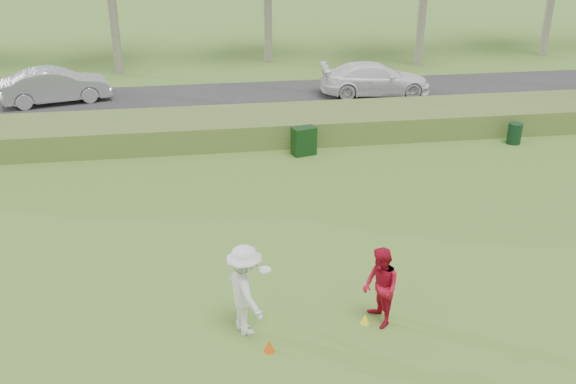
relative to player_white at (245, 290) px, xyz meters
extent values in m
plane|color=#467426|center=(1.47, -0.05, -0.99)|extent=(120.00, 120.00, 0.00)
cube|color=#4F6B2B|center=(1.47, 11.95, -0.54)|extent=(80.00, 3.00, 0.90)
cube|color=#2D2D2D|center=(1.47, 16.95, -0.96)|extent=(80.00, 6.00, 0.06)
imported|color=white|center=(0.00, 0.00, 0.00)|extent=(1.11, 1.45, 1.98)
cylinder|color=white|center=(0.40, 0.00, 0.44)|extent=(0.27, 0.27, 0.03)
imported|color=#AE0E27|center=(2.78, -0.14, -0.11)|extent=(0.79, 0.94, 1.76)
cone|color=#D9530B|center=(0.38, -0.73, -0.87)|extent=(0.23, 0.23, 0.25)
cone|color=yellow|center=(2.50, -0.11, -0.88)|extent=(0.20, 0.20, 0.22)
cube|color=#113312|center=(2.93, 9.92, -0.49)|extent=(0.91, 0.70, 1.00)
cylinder|color=black|center=(10.79, 9.88, -0.61)|extent=(0.67, 0.67, 0.77)
imported|color=silver|center=(-6.74, 17.74, -0.18)|extent=(4.84, 2.69, 1.51)
imported|color=white|center=(7.45, 16.88, -0.21)|extent=(5.10, 2.36, 1.44)
camera|label=1|loc=(-0.79, -10.96, 7.12)|focal=40.00mm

